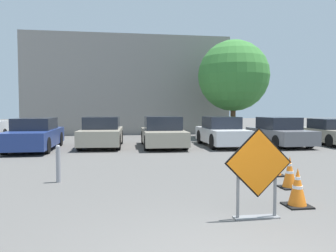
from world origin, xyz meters
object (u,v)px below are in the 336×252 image
(parked_car_second, at_px, (102,133))
(parked_car_third, at_px, (163,133))
(traffic_cone_nearest, at_px, (297,188))
(parked_car_fifth, at_px, (279,133))
(traffic_cone_second, at_px, (290,173))
(parked_car_sixth, at_px, (331,132))
(parked_car_nearest, at_px, (35,135))
(road_closed_sign, at_px, (258,170))
(bollard_nearest, at_px, (58,162))
(parked_car_fourth, at_px, (221,132))
(traffic_cone_third, at_px, (275,165))

(parked_car_second, xyz_separation_m, parked_car_third, (2.91, -0.44, -0.00))
(traffic_cone_nearest, height_order, parked_car_fifth, parked_car_fifth)
(traffic_cone_second, distance_m, parked_car_sixth, 10.88)
(parked_car_nearest, height_order, parked_car_fifth, parked_car_nearest)
(parked_car_second, bearing_deg, road_closed_sign, 108.62)
(road_closed_sign, distance_m, bollard_nearest, 5.05)
(parked_car_second, relative_size, parked_car_fourth, 0.99)
(bollard_nearest, bearing_deg, parked_car_fifth, 36.01)
(traffic_cone_second, bearing_deg, parked_car_second, 117.60)
(parked_car_fifth, height_order, parked_car_sixth, parked_car_fifth)
(parked_car_second, distance_m, parked_car_sixth, 11.65)
(traffic_cone_nearest, xyz_separation_m, parked_car_fifth, (4.60, 9.62, 0.29))
(traffic_cone_third, distance_m, bollard_nearest, 5.74)
(parked_car_nearest, xyz_separation_m, parked_car_fourth, (8.73, 0.17, 0.01))
(parked_car_nearest, bearing_deg, traffic_cone_third, 139.00)
(parked_car_third, distance_m, parked_car_fourth, 2.91)
(traffic_cone_third, height_order, bollard_nearest, bollard_nearest)
(road_closed_sign, distance_m, parked_car_third, 10.49)
(traffic_cone_third, distance_m, parked_car_fifth, 7.81)
(traffic_cone_second, height_order, parked_car_nearest, parked_car_nearest)
(traffic_cone_third, xyz_separation_m, parked_car_nearest, (-7.95, 6.95, 0.37))
(road_closed_sign, xyz_separation_m, parked_car_fifth, (5.63, 10.17, -0.17))
(traffic_cone_third, distance_m, parked_car_nearest, 10.57)
(parked_car_third, xyz_separation_m, parked_car_sixth, (8.73, -0.20, -0.06))
(parked_car_fourth, relative_size, parked_car_sixth, 1.01)
(traffic_cone_nearest, xyz_separation_m, parked_car_third, (-1.22, 9.94, 0.32))
(traffic_cone_second, xyz_separation_m, bollard_nearest, (-5.41, 1.42, 0.14))
(traffic_cone_nearest, distance_m, parked_car_nearest, 11.97)
(traffic_cone_nearest, relative_size, bollard_nearest, 0.77)
(road_closed_sign, height_order, parked_car_nearest, road_closed_sign)
(traffic_cone_nearest, height_order, parked_car_nearest, parked_car_nearest)
(road_closed_sign, distance_m, traffic_cone_nearest, 1.26)
(traffic_cone_nearest, bearing_deg, parked_car_fourth, 80.26)
(traffic_cone_second, height_order, parked_car_second, parked_car_second)
(road_closed_sign, distance_m, parked_car_nearest, 11.86)
(road_closed_sign, xyz_separation_m, traffic_cone_second, (1.63, 1.90, -0.46))
(parked_car_second, distance_m, parked_car_fifth, 8.76)
(parked_car_fourth, bearing_deg, traffic_cone_nearest, 81.24)
(parked_car_second, bearing_deg, parked_car_nearest, 16.22)
(traffic_cone_third, height_order, parked_car_nearest, parked_car_nearest)
(parked_car_third, bearing_deg, parked_car_sixth, -179.85)
(traffic_cone_nearest, distance_m, parked_car_fifth, 10.67)
(traffic_cone_nearest, relative_size, parked_car_nearest, 0.16)
(traffic_cone_nearest, relative_size, parked_car_fifth, 0.18)
(traffic_cone_third, bearing_deg, parked_car_third, 106.50)
(parked_car_third, height_order, bollard_nearest, parked_car_third)
(traffic_cone_third, relative_size, parked_car_nearest, 0.13)
(parked_car_third, bearing_deg, parked_car_nearest, 3.97)
(parked_car_nearest, height_order, parked_car_second, parked_car_second)
(parked_car_fifth, xyz_separation_m, bollard_nearest, (-9.42, -6.84, -0.15))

